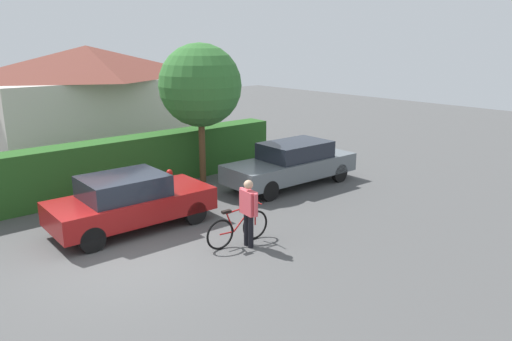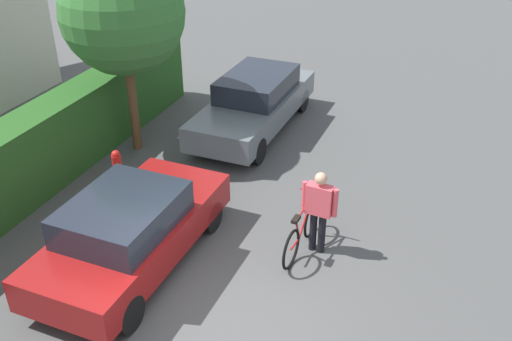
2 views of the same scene
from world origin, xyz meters
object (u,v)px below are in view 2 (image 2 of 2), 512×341
(person_rider, at_px, (319,207))
(fire_hydrant, at_px, (117,167))
(bicycle, at_px, (302,232))
(parked_car_near, at_px, (131,230))
(tree_kerbside, at_px, (122,13))
(parked_car_far, at_px, (255,102))

(person_rider, distance_m, fire_hydrant, 4.62)
(bicycle, relative_size, person_rider, 1.07)
(parked_car_near, bearing_deg, fire_hydrant, 38.22)
(parked_car_near, relative_size, bicycle, 2.37)
(parked_car_near, xyz_separation_m, person_rider, (1.52, -2.82, 0.20))
(parked_car_near, distance_m, bicycle, 2.95)
(parked_car_near, xyz_separation_m, tree_kerbside, (3.77, 2.23, 2.49))
(person_rider, bearing_deg, bicycle, 111.62)
(bicycle, distance_m, fire_hydrant, 4.36)
(bicycle, bearing_deg, fire_hydrant, 79.80)
(parked_car_near, xyz_separation_m, fire_hydrant, (2.18, 1.72, -0.31))
(parked_car_far, relative_size, fire_hydrant, 5.72)
(parked_car_near, height_order, parked_car_far, parked_car_far)
(tree_kerbside, distance_m, fire_hydrant, 3.26)
(parked_car_far, bearing_deg, person_rider, -146.30)
(fire_hydrant, bearing_deg, parked_car_near, -141.78)
(parked_car_near, distance_m, fire_hydrant, 2.80)
(tree_kerbside, bearing_deg, parked_car_far, -48.56)
(tree_kerbside, bearing_deg, fire_hydrant, -162.14)
(parked_car_far, xyz_separation_m, fire_hydrant, (-3.56, 1.72, -0.33))
(tree_kerbside, xyz_separation_m, fire_hydrant, (-1.59, -0.51, -2.80))
(bicycle, distance_m, tree_kerbside, 6.04)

